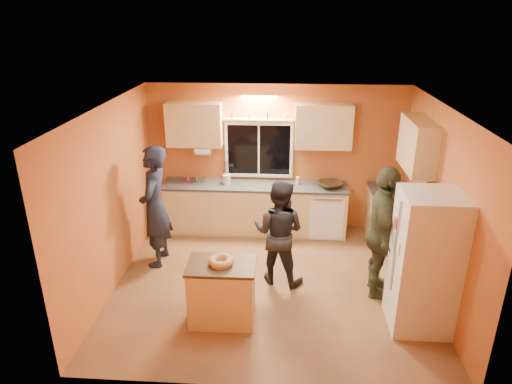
# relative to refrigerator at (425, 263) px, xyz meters

# --- Properties ---
(ground) EXTENTS (4.50, 4.50, 0.00)m
(ground) POSITION_rel_refrigerator_xyz_m (-1.89, 0.80, -0.90)
(ground) COLOR brown
(ground) RESTS_ON ground
(room_shell) EXTENTS (4.54, 4.04, 2.61)m
(room_shell) POSITION_rel_refrigerator_xyz_m (-1.77, 1.21, 0.72)
(room_shell) COLOR #B0522D
(room_shell) RESTS_ON ground
(back_counter) EXTENTS (4.23, 0.62, 0.90)m
(back_counter) POSITION_rel_refrigerator_xyz_m (-1.88, 2.50, -0.45)
(back_counter) COLOR #DDB974
(back_counter) RESTS_ON ground
(right_counter) EXTENTS (0.62, 1.84, 0.90)m
(right_counter) POSITION_rel_refrigerator_xyz_m (0.06, 1.30, -0.45)
(right_counter) COLOR #DDB974
(right_counter) RESTS_ON ground
(refrigerator) EXTENTS (0.72, 0.70, 1.80)m
(refrigerator) POSITION_rel_refrigerator_xyz_m (0.00, 0.00, 0.00)
(refrigerator) COLOR silver
(refrigerator) RESTS_ON ground
(island) EXTENTS (0.86, 0.59, 0.83)m
(island) POSITION_rel_refrigerator_xyz_m (-2.48, -0.08, -0.48)
(island) COLOR #DDB974
(island) RESTS_ON ground
(bundt_pastry) EXTENTS (0.31, 0.31, 0.09)m
(bundt_pastry) POSITION_rel_refrigerator_xyz_m (-2.48, -0.08, -0.03)
(bundt_pastry) COLOR #B37649
(bundt_pastry) RESTS_ON island
(person_left) EXTENTS (0.46, 0.70, 1.92)m
(person_left) POSITION_rel_refrigerator_xyz_m (-3.69, 1.31, 0.06)
(person_left) COLOR black
(person_left) RESTS_ON ground
(person_center) EXTENTS (0.91, 0.79, 1.58)m
(person_center) POSITION_rel_refrigerator_xyz_m (-1.79, 0.91, -0.11)
(person_center) COLOR black
(person_center) RESTS_ON ground
(person_right) EXTENTS (0.58, 1.15, 1.89)m
(person_right) POSITION_rel_refrigerator_xyz_m (-0.39, 0.66, 0.04)
(person_right) COLOR #2C311F
(person_right) RESTS_ON ground
(mixing_bowl) EXTENTS (0.50, 0.50, 0.10)m
(mixing_bowl) POSITION_rel_refrigerator_xyz_m (-0.94, 2.46, 0.05)
(mixing_bowl) COLOR #332111
(mixing_bowl) RESTS_ON back_counter
(utensil_crock) EXTENTS (0.14, 0.14, 0.17)m
(utensil_crock) POSITION_rel_refrigerator_xyz_m (-2.74, 2.51, 0.09)
(utensil_crock) COLOR beige
(utensil_crock) RESTS_ON back_counter
(potted_plant) EXTENTS (0.34, 0.32, 0.30)m
(potted_plant) POSITION_rel_refrigerator_xyz_m (0.09, 0.91, 0.15)
(potted_plant) COLOR gray
(potted_plant) RESTS_ON right_counter
(red_box) EXTENTS (0.18, 0.14, 0.07)m
(red_box) POSITION_rel_refrigerator_xyz_m (0.07, 1.81, 0.04)
(red_box) COLOR #AF1A33
(red_box) RESTS_ON right_counter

